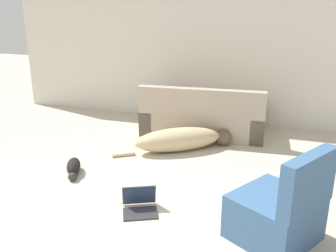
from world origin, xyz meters
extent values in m
plane|color=#BCB29E|center=(0.00, 0.00, 0.00)|extent=(20.00, 20.00, 0.00)
cube|color=beige|center=(0.00, 3.95, 1.23)|extent=(6.73, 0.06, 2.45)
cube|color=tan|center=(0.31, 3.28, 0.19)|extent=(1.93, 1.02, 0.39)
cube|color=tan|center=(0.34, 2.90, 0.59)|extent=(1.87, 0.28, 0.40)
cube|color=tan|center=(1.15, 3.34, 0.26)|extent=(0.27, 0.90, 0.53)
cube|color=tan|center=(-0.52, 3.22, 0.26)|extent=(0.27, 0.90, 0.53)
ellipsoid|color=tan|center=(0.15, 2.42, 0.16)|extent=(1.24, 1.02, 0.32)
sphere|color=brown|center=(0.72, 2.81, 0.12)|extent=(0.33, 0.33, 0.24)
cylinder|color=tan|center=(-0.48, 1.99, 0.02)|extent=(0.28, 0.21, 0.05)
ellipsoid|color=black|center=(-0.85, 1.33, 0.09)|extent=(0.32, 0.41, 0.17)
sphere|color=#2D2B2B|center=(-0.75, 1.14, 0.05)|extent=(0.14, 0.14, 0.10)
cylinder|color=black|center=(-0.96, 1.54, 0.01)|extent=(0.07, 0.10, 0.02)
cube|color=#2D2D33|center=(0.27, 0.71, 0.01)|extent=(0.40, 0.36, 0.02)
cube|color=#2D2D33|center=(0.21, 0.85, 0.13)|extent=(0.34, 0.23, 0.23)
cube|color=#23334C|center=(0.21, 0.84, 0.13)|extent=(0.31, 0.20, 0.20)
cube|color=#385B84|center=(1.53, 0.72, 0.20)|extent=(0.88, 0.89, 0.41)
cube|color=#385B84|center=(1.76, 0.58, 0.64)|extent=(0.44, 0.63, 0.47)
camera|label=1|loc=(1.53, -2.26, 1.99)|focal=40.00mm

